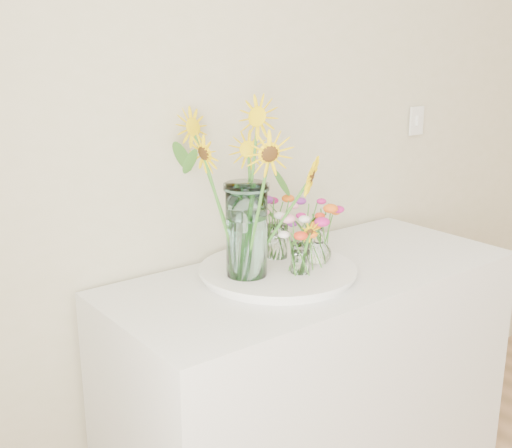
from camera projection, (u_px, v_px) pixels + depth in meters
name	position (u px, v px, depth m)	size (l,w,h in m)	color
counter	(313.00, 393.00, 2.22)	(1.40, 0.60, 0.90)	white
tray	(278.00, 272.00, 2.04)	(0.48, 0.48, 0.03)	white
mason_jar	(247.00, 231.00, 1.93)	(0.13, 0.13, 0.29)	#9DCED0
sunflower_bouquet	(246.00, 191.00, 1.90)	(0.68, 0.68, 0.54)	yellow
small_vase_a	(300.00, 258.00, 1.98)	(0.06, 0.06, 0.10)	white
wildflower_posy_a	(300.00, 244.00, 1.97)	(0.21, 0.21, 0.19)	orange
small_vase_b	(318.00, 245.00, 2.08)	(0.09, 0.09, 0.12)	white
wildflower_posy_b	(319.00, 232.00, 2.06)	(0.22, 0.22, 0.21)	orange
small_vase_c	(277.00, 241.00, 2.12)	(0.07, 0.07, 0.12)	white
wildflower_posy_c	(277.00, 228.00, 2.11)	(0.17, 0.17, 0.21)	orange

